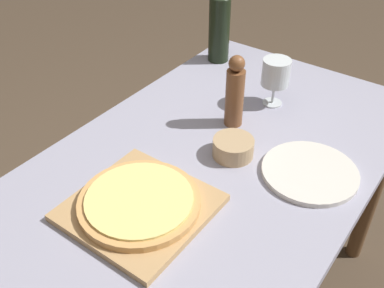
{
  "coord_description": "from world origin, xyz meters",
  "views": [
    {
      "loc": [
        0.52,
        -0.78,
        1.55
      ],
      "look_at": [
        -0.04,
        -0.02,
        0.82
      ],
      "focal_mm": 42.0,
      "sensor_mm": 36.0,
      "label": 1
    }
  ],
  "objects_px": {
    "wine_bottle": "(219,24)",
    "small_bowl": "(233,148)",
    "pizza": "(139,201)",
    "wine_glass": "(277,74)",
    "pepper_mill": "(235,93)"
  },
  "relations": [
    {
      "from": "pizza",
      "to": "wine_glass",
      "type": "relative_size",
      "value": 1.87
    },
    {
      "from": "small_bowl",
      "to": "wine_glass",
      "type": "bearing_deg",
      "value": 96.74
    },
    {
      "from": "pizza",
      "to": "wine_bottle",
      "type": "relative_size",
      "value": 0.87
    },
    {
      "from": "wine_glass",
      "to": "small_bowl",
      "type": "bearing_deg",
      "value": -83.26
    },
    {
      "from": "wine_bottle",
      "to": "pepper_mill",
      "type": "height_order",
      "value": "wine_bottle"
    },
    {
      "from": "wine_bottle",
      "to": "small_bowl",
      "type": "bearing_deg",
      "value": -52.53
    },
    {
      "from": "pizza",
      "to": "small_bowl",
      "type": "relative_size",
      "value": 2.57
    },
    {
      "from": "pepper_mill",
      "to": "small_bowl",
      "type": "distance_m",
      "value": 0.17
    },
    {
      "from": "pepper_mill",
      "to": "wine_bottle",
      "type": "bearing_deg",
      "value": 129.53
    },
    {
      "from": "pizza",
      "to": "wine_bottle",
      "type": "height_order",
      "value": "wine_bottle"
    },
    {
      "from": "pizza",
      "to": "wine_bottle",
      "type": "distance_m",
      "value": 0.83
    },
    {
      "from": "wine_bottle",
      "to": "small_bowl",
      "type": "xyz_separation_m",
      "value": [
        0.35,
        -0.46,
        -0.12
      ]
    },
    {
      "from": "wine_glass",
      "to": "wine_bottle",
      "type": "bearing_deg",
      "value": 153.59
    },
    {
      "from": "pizza",
      "to": "pepper_mill",
      "type": "xyz_separation_m",
      "value": [
        -0.01,
        0.44,
        0.08
      ]
    },
    {
      "from": "wine_bottle",
      "to": "wine_glass",
      "type": "height_order",
      "value": "wine_bottle"
    }
  ]
}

